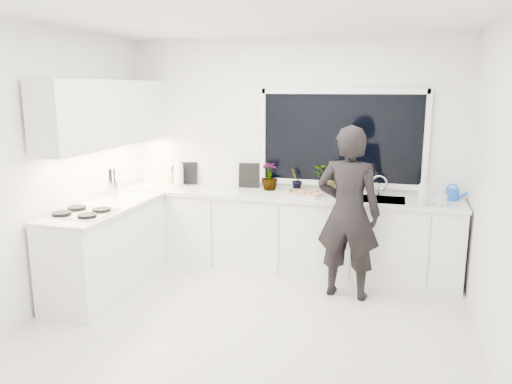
% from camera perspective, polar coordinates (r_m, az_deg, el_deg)
% --- Properties ---
extents(floor, '(4.00, 3.50, 0.02)m').
position_cam_1_polar(floor, '(4.74, -0.82, -14.87)').
color(floor, beige).
rests_on(floor, ground).
extents(wall_back, '(4.00, 0.02, 2.70)m').
position_cam_1_polar(wall_back, '(5.99, 3.97, 4.44)').
color(wall_back, white).
rests_on(wall_back, ground).
extents(wall_left, '(0.02, 3.50, 2.70)m').
position_cam_1_polar(wall_left, '(5.24, -22.46, 2.48)').
color(wall_left, white).
rests_on(wall_left, ground).
extents(wall_right, '(0.02, 3.50, 2.70)m').
position_cam_1_polar(wall_right, '(4.20, 26.39, 0.00)').
color(wall_right, white).
rests_on(wall_right, ground).
extents(ceiling, '(4.00, 3.50, 0.02)m').
position_cam_1_polar(ceiling, '(4.27, -0.94, 19.76)').
color(ceiling, white).
rests_on(ceiling, wall_back).
extents(window, '(1.80, 0.02, 1.00)m').
position_cam_1_polar(window, '(5.84, 9.73, 6.08)').
color(window, black).
rests_on(window, wall_back).
extents(base_cabinets_back, '(3.92, 0.58, 0.88)m').
position_cam_1_polar(base_cabinets_back, '(5.88, 3.22, -4.76)').
color(base_cabinets_back, white).
rests_on(base_cabinets_back, floor).
extents(base_cabinets_left, '(0.58, 1.60, 0.88)m').
position_cam_1_polar(base_cabinets_left, '(5.53, -16.68, -6.37)').
color(base_cabinets_left, white).
rests_on(base_cabinets_left, floor).
extents(countertop_back, '(3.94, 0.62, 0.04)m').
position_cam_1_polar(countertop_back, '(5.76, 3.25, -0.40)').
color(countertop_back, silver).
rests_on(countertop_back, base_cabinets_back).
extents(countertop_left, '(0.62, 1.60, 0.04)m').
position_cam_1_polar(countertop_left, '(5.41, -16.97, -1.73)').
color(countertop_left, silver).
rests_on(countertop_left, base_cabinets_left).
extents(upper_cabinets, '(0.34, 2.10, 0.70)m').
position_cam_1_polar(upper_cabinets, '(5.63, -16.67, 8.61)').
color(upper_cabinets, white).
rests_on(upper_cabinets, wall_left).
extents(sink, '(0.58, 0.42, 0.14)m').
position_cam_1_polar(sink, '(5.65, 13.73, -1.29)').
color(sink, silver).
rests_on(sink, countertop_back).
extents(faucet, '(0.03, 0.03, 0.22)m').
position_cam_1_polar(faucet, '(5.81, 13.88, 0.69)').
color(faucet, silver).
rests_on(faucet, countertop_back).
extents(stovetop, '(0.56, 0.48, 0.03)m').
position_cam_1_polar(stovetop, '(5.13, -19.28, -2.20)').
color(stovetop, black).
rests_on(stovetop, countertop_left).
extents(person, '(0.69, 0.49, 1.77)m').
position_cam_1_polar(person, '(5.10, 10.49, -2.38)').
color(person, black).
rests_on(person, floor).
extents(pizza_tray, '(0.51, 0.43, 0.03)m').
position_cam_1_polar(pizza_tray, '(5.69, 5.56, -0.24)').
color(pizza_tray, silver).
rests_on(pizza_tray, countertop_back).
extents(pizza, '(0.46, 0.38, 0.01)m').
position_cam_1_polar(pizza, '(5.68, 5.56, -0.07)').
color(pizza, red).
rests_on(pizza, pizza_tray).
extents(watering_can, '(0.18, 0.18, 0.13)m').
position_cam_1_polar(watering_can, '(5.81, 21.49, -0.26)').
color(watering_can, blue).
rests_on(watering_can, countertop_back).
extents(paper_towel_roll, '(0.12, 0.12, 0.26)m').
position_cam_1_polar(paper_towel_roll, '(6.26, -8.83, 1.88)').
color(paper_towel_roll, white).
rests_on(paper_towel_roll, countertop_back).
extents(knife_block, '(0.14, 0.12, 0.22)m').
position_cam_1_polar(knife_block, '(6.32, -9.02, 1.78)').
color(knife_block, '#945F45').
rests_on(knife_block, countertop_back).
extents(utensil_crock, '(0.15, 0.15, 0.16)m').
position_cam_1_polar(utensil_crock, '(5.84, -16.04, 0.33)').
color(utensil_crock, '#AFAFB4').
rests_on(utensil_crock, countertop_left).
extents(picture_frame_large, '(0.22, 0.08, 0.28)m').
position_cam_1_polar(picture_frame_large, '(6.36, -7.71, 2.16)').
color(picture_frame_large, black).
rests_on(picture_frame_large, countertop_back).
extents(picture_frame_small, '(0.25, 0.06, 0.30)m').
position_cam_1_polar(picture_frame_small, '(6.09, -0.81, 1.92)').
color(picture_frame_small, black).
rests_on(picture_frame_small, countertop_back).
extents(herb_plants, '(1.17, 0.37, 0.33)m').
position_cam_1_polar(herb_plants, '(5.84, 6.12, 1.48)').
color(herb_plants, '#26662D').
rests_on(herb_plants, countertop_back).
extents(soap_bottles, '(0.32, 0.17, 0.31)m').
position_cam_1_polar(soap_bottles, '(5.47, 19.02, -0.00)').
color(soap_bottles, '#D8BF66').
rests_on(soap_bottles, countertop_back).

